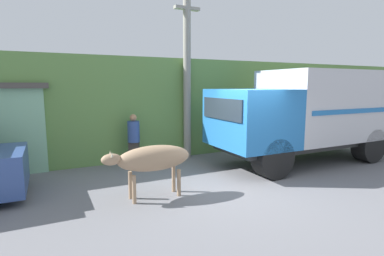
# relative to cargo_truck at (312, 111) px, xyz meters

# --- Properties ---
(ground_plane) EXTENTS (60.00, 60.00, 0.00)m
(ground_plane) POSITION_rel_cargo_truck_xyz_m (-3.53, -0.98, -1.71)
(ground_plane) COLOR slate
(hillside_embankment) EXTENTS (32.00, 6.54, 3.50)m
(hillside_embankment) POSITION_rel_cargo_truck_xyz_m (-3.53, 5.83, 0.04)
(hillside_embankment) COLOR #608C47
(hillside_embankment) RESTS_ON ground_plane
(cargo_truck) EXTENTS (6.66, 2.38, 3.04)m
(cargo_truck) POSITION_rel_cargo_truck_xyz_m (0.00, 0.00, 0.00)
(cargo_truck) COLOR #2D2D2D
(cargo_truck) RESTS_ON ground_plane
(brown_cow) EXTENTS (2.04, 0.58, 1.22)m
(brown_cow) POSITION_rel_cargo_truck_xyz_m (-5.85, -0.84, -0.80)
(brown_cow) COLOR #9E7F60
(brown_cow) RESTS_ON ground_plane
(pedestrian_on_hill) EXTENTS (0.51, 0.51, 1.66)m
(pedestrian_on_hill) POSITION_rel_cargo_truck_xyz_m (-5.50, 2.08, -0.81)
(pedestrian_on_hill) COLOR #38332D
(pedestrian_on_hill) RESTS_ON ground_plane
(utility_pole) EXTENTS (0.90, 0.26, 5.83)m
(utility_pole) POSITION_rel_cargo_truck_xyz_m (-3.49, 2.35, 1.30)
(utility_pole) COLOR gray
(utility_pole) RESTS_ON ground_plane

